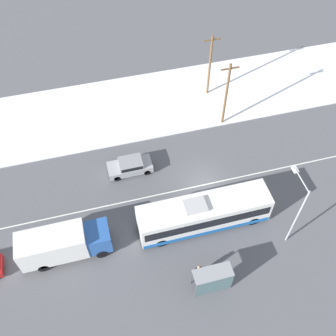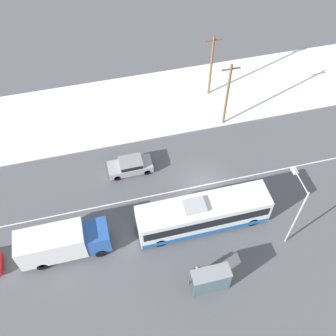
{
  "view_description": "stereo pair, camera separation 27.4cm",
  "coord_description": "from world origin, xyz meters",
  "px_view_note": "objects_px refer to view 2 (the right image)",
  "views": [
    {
      "loc": [
        -8.58,
        -19.7,
        29.6
      ],
      "look_at": [
        -2.95,
        1.71,
        1.4
      ],
      "focal_mm": 42.0,
      "sensor_mm": 36.0,
      "label": 1
    },
    {
      "loc": [
        -8.31,
        -19.77,
        29.6
      ],
      "look_at": [
        -2.95,
        1.71,
        1.4
      ],
      "focal_mm": 42.0,
      "sensor_mm": 36.0,
      "label": 2
    }
  ],
  "objects_px": {
    "utility_pole_roadside": "(227,95)",
    "pedestrian_at_stop": "(197,271)",
    "streetlamp": "(296,207)",
    "bus_shelter": "(212,281)",
    "utility_pole_snowlot": "(211,65)",
    "city_bus": "(203,214)",
    "box_truck": "(62,242)",
    "sedan_car": "(130,165)"
  },
  "relations": [
    {
      "from": "sedan_car",
      "to": "pedestrian_at_stop",
      "type": "xyz_separation_m",
      "value": [
        3.03,
        -11.66,
        0.31
      ]
    },
    {
      "from": "bus_shelter",
      "to": "utility_pole_roadside",
      "type": "distance_m",
      "value": 18.22
    },
    {
      "from": "city_bus",
      "to": "streetlamp",
      "type": "distance_m",
      "value": 7.47
    },
    {
      "from": "bus_shelter",
      "to": "utility_pole_snowlot",
      "type": "height_order",
      "value": "utility_pole_snowlot"
    },
    {
      "from": "pedestrian_at_stop",
      "to": "streetlamp",
      "type": "distance_m",
      "value": 8.96
    },
    {
      "from": "city_bus",
      "to": "box_truck",
      "type": "xyz_separation_m",
      "value": [
        -11.62,
        0.14,
        0.11
      ]
    },
    {
      "from": "box_truck",
      "to": "pedestrian_at_stop",
      "type": "distance_m",
      "value": 10.84
    },
    {
      "from": "city_bus",
      "to": "bus_shelter",
      "type": "xyz_separation_m",
      "value": [
        -1.1,
        -5.72,
        0.12
      ]
    },
    {
      "from": "streetlamp",
      "to": "utility_pole_snowlot",
      "type": "bearing_deg",
      "value": 92.0
    },
    {
      "from": "city_bus",
      "to": "utility_pole_roadside",
      "type": "height_order",
      "value": "utility_pole_roadside"
    },
    {
      "from": "bus_shelter",
      "to": "utility_pole_roadside",
      "type": "xyz_separation_m",
      "value": [
        6.8,
        16.75,
        2.26
      ]
    },
    {
      "from": "pedestrian_at_stop",
      "to": "streetlamp",
      "type": "bearing_deg",
      "value": 11.71
    },
    {
      "from": "utility_pole_roadside",
      "to": "streetlamp",
      "type": "bearing_deg",
      "value": -87.61
    },
    {
      "from": "box_truck",
      "to": "pedestrian_at_stop",
      "type": "xyz_separation_m",
      "value": [
        9.79,
        -4.62,
        -0.57
      ]
    },
    {
      "from": "utility_pole_roadside",
      "to": "sedan_car",
      "type": "bearing_deg",
      "value": -159.99
    },
    {
      "from": "bus_shelter",
      "to": "utility_pole_snowlot",
      "type": "bearing_deg",
      "value": 72.67
    },
    {
      "from": "box_truck",
      "to": "streetlamp",
      "type": "bearing_deg",
      "value": -9.31
    },
    {
      "from": "utility_pole_roadside",
      "to": "pedestrian_at_stop",
      "type": "bearing_deg",
      "value": -115.91
    },
    {
      "from": "box_truck",
      "to": "utility_pole_snowlot",
      "type": "bearing_deg",
      "value": 42.32
    },
    {
      "from": "city_bus",
      "to": "box_truck",
      "type": "height_order",
      "value": "city_bus"
    },
    {
      "from": "box_truck",
      "to": "sedan_car",
      "type": "relative_size",
      "value": 1.72
    },
    {
      "from": "utility_pole_roadside",
      "to": "bus_shelter",
      "type": "bearing_deg",
      "value": -112.1
    },
    {
      "from": "utility_pole_roadside",
      "to": "utility_pole_snowlot",
      "type": "bearing_deg",
      "value": 90.89
    },
    {
      "from": "bus_shelter",
      "to": "utility_pole_snowlot",
      "type": "distance_m",
      "value": 22.69
    },
    {
      "from": "pedestrian_at_stop",
      "to": "streetlamp",
      "type": "height_order",
      "value": "streetlamp"
    },
    {
      "from": "pedestrian_at_stop",
      "to": "streetlamp",
      "type": "relative_size",
      "value": 0.25
    },
    {
      "from": "city_bus",
      "to": "streetlamp",
      "type": "xyz_separation_m",
      "value": [
        6.27,
        -2.79,
        2.95
      ]
    },
    {
      "from": "streetlamp",
      "to": "utility_pole_snowlot",
      "type": "distance_m",
      "value": 18.66
    },
    {
      "from": "streetlamp",
      "to": "bus_shelter",
      "type": "bearing_deg",
      "value": -158.39
    },
    {
      "from": "pedestrian_at_stop",
      "to": "utility_pole_snowlot",
      "type": "xyz_separation_m",
      "value": [
        7.46,
        20.32,
        2.8
      ]
    },
    {
      "from": "pedestrian_at_stop",
      "to": "utility_pole_snowlot",
      "type": "bearing_deg",
      "value": 69.84
    },
    {
      "from": "utility_pole_roadside",
      "to": "utility_pole_snowlot",
      "type": "distance_m",
      "value": 4.81
    },
    {
      "from": "utility_pole_snowlot",
      "to": "utility_pole_roadside",
      "type": "bearing_deg",
      "value": -89.11
    },
    {
      "from": "sedan_car",
      "to": "bus_shelter",
      "type": "relative_size",
      "value": 1.41
    },
    {
      "from": "sedan_car",
      "to": "bus_shelter",
      "type": "xyz_separation_m",
      "value": [
        3.76,
        -12.9,
        0.89
      ]
    },
    {
      "from": "bus_shelter",
      "to": "box_truck",
      "type": "bearing_deg",
      "value": 150.89
    },
    {
      "from": "bus_shelter",
      "to": "streetlamp",
      "type": "relative_size",
      "value": 0.41
    },
    {
      "from": "city_bus",
      "to": "box_truck",
      "type": "bearing_deg",
      "value": 179.3
    },
    {
      "from": "pedestrian_at_stop",
      "to": "box_truck",
      "type": "bearing_deg",
      "value": 154.75
    },
    {
      "from": "city_bus",
      "to": "box_truck",
      "type": "distance_m",
      "value": 11.63
    },
    {
      "from": "streetlamp",
      "to": "box_truck",
      "type": "bearing_deg",
      "value": 170.69
    },
    {
      "from": "sedan_car",
      "to": "pedestrian_at_stop",
      "type": "distance_m",
      "value": 12.05
    }
  ]
}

